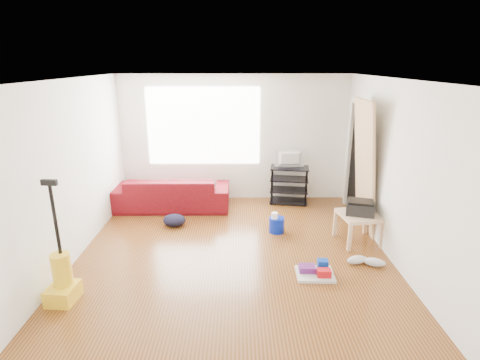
{
  "coord_description": "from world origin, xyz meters",
  "views": [
    {
      "loc": [
        0.07,
        -4.84,
        2.71
      ],
      "look_at": [
        0.1,
        0.6,
        0.99
      ],
      "focal_mm": 28.0,
      "sensor_mm": 36.0,
      "label": 1
    }
  ],
  "objects_px": {
    "tv_stand": "(289,185)",
    "backpack": "(175,226)",
    "bucket": "(276,232)",
    "cleaning_tray": "(316,271)",
    "sofa": "(173,208)",
    "side_table": "(359,218)",
    "vacuum": "(62,279)"
  },
  "relations": [
    {
      "from": "tv_stand",
      "to": "backpack",
      "type": "relative_size",
      "value": 2.06
    },
    {
      "from": "bucket",
      "to": "cleaning_tray",
      "type": "xyz_separation_m",
      "value": [
        0.39,
        -1.33,
        0.05
      ]
    },
    {
      "from": "tv_stand",
      "to": "bucket",
      "type": "distance_m",
      "value": 1.47
    },
    {
      "from": "sofa",
      "to": "bucket",
      "type": "height_order",
      "value": "sofa"
    },
    {
      "from": "side_table",
      "to": "bucket",
      "type": "height_order",
      "value": "side_table"
    },
    {
      "from": "cleaning_tray",
      "to": "backpack",
      "type": "xyz_separation_m",
      "value": [
        -2.13,
        1.58,
        -0.05
      ]
    },
    {
      "from": "sofa",
      "to": "side_table",
      "type": "height_order",
      "value": "side_table"
    },
    {
      "from": "side_table",
      "to": "cleaning_tray",
      "type": "bearing_deg",
      "value": -131.09
    },
    {
      "from": "bucket",
      "to": "vacuum",
      "type": "height_order",
      "value": "vacuum"
    },
    {
      "from": "sofa",
      "to": "bucket",
      "type": "bearing_deg",
      "value": 149.91
    },
    {
      "from": "side_table",
      "to": "vacuum",
      "type": "relative_size",
      "value": 0.45
    },
    {
      "from": "tv_stand",
      "to": "side_table",
      "type": "xyz_separation_m",
      "value": [
        0.86,
        -1.74,
        0.02
      ]
    },
    {
      "from": "side_table",
      "to": "vacuum",
      "type": "bearing_deg",
      "value": -159.46
    },
    {
      "from": "sofa",
      "to": "side_table",
      "type": "relative_size",
      "value": 3.26
    },
    {
      "from": "sofa",
      "to": "backpack",
      "type": "bearing_deg",
      "value": 100.59
    },
    {
      "from": "side_table",
      "to": "bucket",
      "type": "xyz_separation_m",
      "value": [
        -1.24,
        0.36,
        -0.4
      ]
    },
    {
      "from": "bucket",
      "to": "cleaning_tray",
      "type": "bearing_deg",
      "value": -73.62
    },
    {
      "from": "backpack",
      "to": "vacuum",
      "type": "xyz_separation_m",
      "value": [
        -0.97,
        -2.09,
        0.27
      ]
    },
    {
      "from": "cleaning_tray",
      "to": "vacuum",
      "type": "height_order",
      "value": "vacuum"
    },
    {
      "from": "tv_stand",
      "to": "vacuum",
      "type": "height_order",
      "value": "vacuum"
    },
    {
      "from": "sofa",
      "to": "bucket",
      "type": "relative_size",
      "value": 8.6
    },
    {
      "from": "sofa",
      "to": "backpack",
      "type": "height_order",
      "value": "sofa"
    },
    {
      "from": "sofa",
      "to": "vacuum",
      "type": "relative_size",
      "value": 1.46
    },
    {
      "from": "side_table",
      "to": "vacuum",
      "type": "distance_m",
      "value": 4.22
    },
    {
      "from": "backpack",
      "to": "tv_stand",
      "type": "bearing_deg",
      "value": 33.38
    },
    {
      "from": "bucket",
      "to": "cleaning_tray",
      "type": "relative_size",
      "value": 0.5
    },
    {
      "from": "vacuum",
      "to": "bucket",
      "type": "bearing_deg",
      "value": 39.13
    },
    {
      "from": "sofa",
      "to": "tv_stand",
      "type": "distance_m",
      "value": 2.33
    },
    {
      "from": "cleaning_tray",
      "to": "backpack",
      "type": "distance_m",
      "value": 2.66
    },
    {
      "from": "tv_stand",
      "to": "cleaning_tray",
      "type": "bearing_deg",
      "value": -81.2
    },
    {
      "from": "sofa",
      "to": "vacuum",
      "type": "distance_m",
      "value": 3.07
    },
    {
      "from": "vacuum",
      "to": "sofa",
      "type": "bearing_deg",
      "value": 79.52
    }
  ]
}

